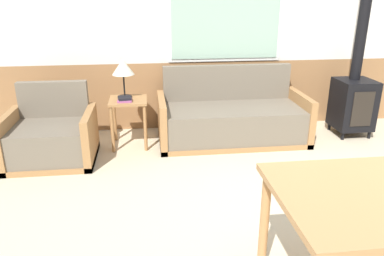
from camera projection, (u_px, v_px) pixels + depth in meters
ground_plane at (345, 231)px, 3.00m from camera, size 16.00×16.00×0.00m
wall_back at (258, 27)px, 4.98m from camera, size 7.20×0.09×2.70m
couch at (232, 120)px, 4.75m from camera, size 1.85×0.84×0.90m
armchair at (52, 139)px, 4.17m from camera, size 0.94×0.77×0.84m
side_table at (129, 109)px, 4.51m from camera, size 0.44×0.44×0.59m
table_lamp at (123, 68)px, 4.41m from camera, size 0.26×0.26×0.47m
book_stack at (125, 99)px, 4.38m from camera, size 0.17×0.17×0.05m
wood_stove at (355, 87)px, 4.82m from camera, size 0.45×0.47×2.55m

